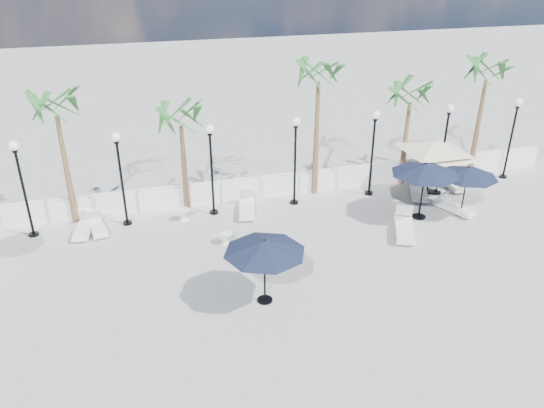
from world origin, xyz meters
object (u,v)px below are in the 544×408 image
object	(u,v)px
lounger_5	(404,228)
parasol_cream_sq_a	(442,149)
lounger_3	(247,207)
parasol_cream_sq_b	(434,143)
parasol_navy_right	(468,172)
lounger_1	(97,226)
lounger_6	(454,207)
parasol_navy_left	(265,247)
lounger_4	(419,189)
lounger_7	(450,182)
lounger_2	(84,227)
parasol_navy_mid	(425,169)

from	to	relation	value
lounger_5	parasol_cream_sq_a	xyz separation A→B (m)	(3.18, 2.97, 1.83)
lounger_5	lounger_3	bearing A→B (deg)	172.70
lounger_5	parasol_cream_sq_b	xyz separation A→B (m)	(2.88, 3.19, 2.06)
parasol_navy_right	parasol_cream_sq_a	world-z (taller)	parasol_cream_sq_a
lounger_1	parasol_navy_right	world-z (taller)	parasol_navy_right
lounger_6	parasol_navy_left	xyz separation A→B (m)	(-9.17, -3.81, 1.75)
lounger_3	parasol_cream_sq_b	size ratio (longest dim) A/B	0.41
parasol_cream_sq_a	parasol_cream_sq_b	bearing A→B (deg)	144.54
lounger_5	parasol_navy_left	world-z (taller)	parasol_navy_left
lounger_4	lounger_5	bearing A→B (deg)	-102.75
lounger_5	lounger_7	size ratio (longest dim) A/B	1.20
parasol_navy_right	lounger_1	bearing A→B (deg)	170.01
lounger_2	lounger_6	xyz separation A→B (m)	(14.81, -2.27, -0.01)
lounger_2	parasol_cream_sq_b	world-z (taller)	parasol_cream_sq_b
parasol_cream_sq_b	lounger_3	bearing A→B (deg)	178.57
lounger_6	parasol_navy_left	world-z (taller)	parasol_navy_left
lounger_3	parasol_navy_right	world-z (taller)	parasol_navy_right
lounger_7	parasol_cream_sq_a	distance (m)	2.15
lounger_5	lounger_6	bearing A→B (deg)	45.89
parasol_navy_left	parasol_navy_right	bearing A→B (deg)	20.77
lounger_7	parasol_navy_left	bearing A→B (deg)	-148.82
lounger_6	lounger_1	bearing A→B (deg)	148.16
lounger_4	parasol_cream_sq_a	world-z (taller)	parasol_cream_sq_a
lounger_1	parasol_navy_mid	world-z (taller)	parasol_navy_mid
lounger_6	lounger_4	bearing A→B (deg)	83.95
lounger_1	lounger_6	size ratio (longest dim) A/B	0.96
lounger_4	parasol_navy_left	world-z (taller)	parasol_navy_left
lounger_4	lounger_5	size ratio (longest dim) A/B	0.96
lounger_3	lounger_7	size ratio (longest dim) A/B	1.11
lounger_4	lounger_6	distance (m)	1.99
lounger_7	parasol_navy_right	bearing A→B (deg)	-112.52
parasol_navy_left	parasol_navy_right	distance (m)	9.98
parasol_navy_right	parasol_cream_sq_b	xyz separation A→B (m)	(-0.18, 2.35, 0.44)
lounger_2	lounger_3	world-z (taller)	lounger_3
lounger_3	parasol_navy_mid	size ratio (longest dim) A/B	0.77
lounger_4	parasol_navy_mid	bearing A→B (deg)	-93.81
lounger_3	parasol_navy_mid	bearing A→B (deg)	-6.71
lounger_5	parasol_cream_sq_a	world-z (taller)	parasol_cream_sq_a
parasol_navy_left	parasol_cream_sq_b	size ratio (longest dim) A/B	0.50
parasol_navy_mid	parasol_navy_left	bearing A→B (deg)	-153.43
lounger_3	parasol_navy_left	bearing A→B (deg)	-85.37
lounger_4	lounger_7	distance (m)	1.88
lounger_3	lounger_4	world-z (taller)	lounger_4
parasol_navy_mid	parasol_cream_sq_a	distance (m)	2.70
lounger_7	parasol_navy_mid	bearing A→B (deg)	-140.43
parasol_navy_mid	parasol_navy_right	size ratio (longest dim) A/B	1.12
lounger_7	parasol_cream_sq_b	bearing A→B (deg)	-169.98
lounger_3	parasol_navy_right	bearing A→B (deg)	-4.29
lounger_2	parasol_navy_right	xyz separation A→B (m)	(14.97, -2.55, 1.67)
parasol_navy_left	parasol_navy_right	size ratio (longest dim) A/B	1.05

